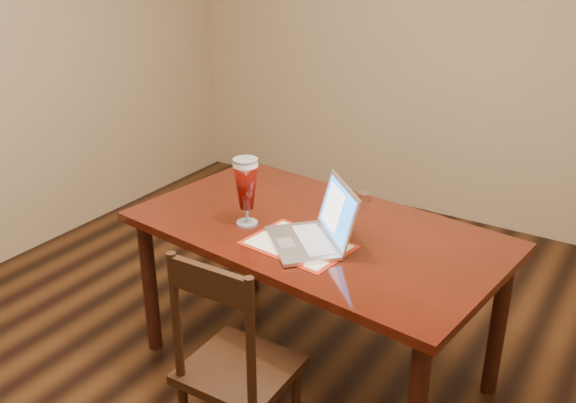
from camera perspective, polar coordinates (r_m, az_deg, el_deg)
The scene contains 3 objects.
room_shell at distance 2.33m, azimuth -2.51°, elevation 16.34°, with size 4.51×5.01×2.71m.
dining_table at distance 2.95m, azimuth 2.30°, elevation -3.77°, with size 1.77×1.12×1.10m.
dining_chair at distance 2.59m, azimuth -4.79°, elevation -14.50°, with size 0.42×0.40×0.98m.
Camera 1 is at (1.32, -1.89, 2.06)m, focal length 40.00 mm.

